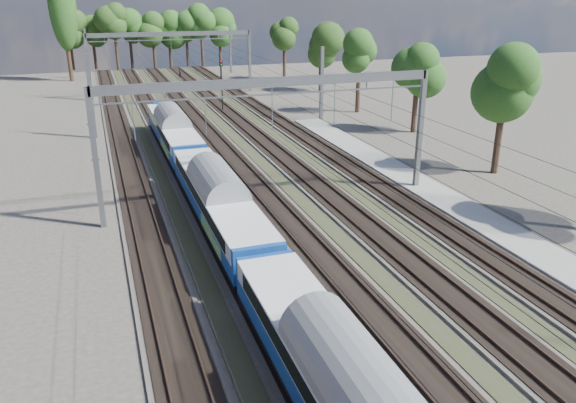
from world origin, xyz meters
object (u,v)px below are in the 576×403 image
object	(u,v)px
emu_train	(219,195)
signal_far	(220,64)
worker	(180,73)
signal_near	(222,79)

from	to	relation	value
emu_train	signal_far	xyz separation A→B (m)	(13.14, 58.73, 0.93)
emu_train	signal_far	world-z (taller)	signal_far
worker	signal_far	size ratio (longest dim) A/B	0.32
worker	signal_far	bearing A→B (deg)	-168.82
signal_far	signal_near	bearing A→B (deg)	-82.59
emu_train	signal_near	distance (m)	38.35
worker	signal_far	distance (m)	11.62
emu_train	signal_near	xyz separation A→B (m)	(8.58, 37.34, 1.65)
worker	signal_near	xyz separation A→B (m)	(0.53, -31.53, 3.23)
emu_train	signal_far	distance (m)	60.19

